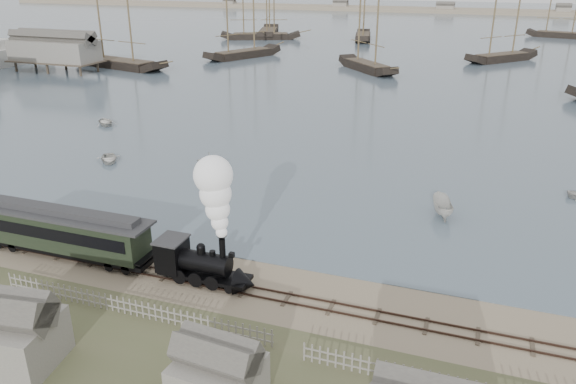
% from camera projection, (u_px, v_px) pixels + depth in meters
% --- Properties ---
extents(ground, '(600.00, 600.00, 0.00)m').
position_uv_depth(ground, '(269.00, 279.00, 39.18)').
color(ground, tan).
rests_on(ground, ground).
extents(harbor_water, '(600.00, 336.00, 0.06)m').
position_uv_depth(harbor_water, '(454.00, 31.00, 187.66)').
color(harbor_water, '#485667').
rests_on(harbor_water, ground).
extents(rail_track, '(120.00, 1.80, 0.16)m').
position_uv_depth(rail_track, '(258.00, 293.00, 37.42)').
color(rail_track, '#36251D').
rests_on(rail_track, ground).
extents(picket_fence_west, '(19.00, 0.10, 1.20)m').
position_uv_depth(picket_fence_west, '(132.00, 315.00, 35.08)').
color(picket_fence_west, gray).
rests_on(picket_fence_west, ground).
extents(shed_left, '(5.00, 4.00, 4.10)m').
position_uv_depth(shed_left, '(15.00, 362.00, 30.93)').
color(shed_left, gray).
rests_on(shed_left, ground).
extents(far_spit, '(500.00, 20.00, 1.80)m').
position_uv_depth(far_spit, '(467.00, 13.00, 257.54)').
color(far_spit, tan).
rests_on(far_spit, ground).
extents(locomotive, '(7.09, 2.65, 8.84)m').
position_uv_depth(locomotive, '(212.00, 231.00, 36.89)').
color(locomotive, black).
rests_on(locomotive, ground).
extents(passenger_coach, '(14.08, 2.72, 3.42)m').
position_uv_depth(passenger_coach, '(66.00, 231.00, 41.38)').
color(passenger_coach, black).
rests_on(passenger_coach, ground).
extents(beached_dinghy, '(2.60, 3.49, 0.69)m').
position_uv_depth(beached_dinghy, '(85.00, 240.00, 43.93)').
color(beached_dinghy, beige).
rests_on(beached_dinghy, ground).
extents(rowboat_0, '(4.42, 4.26, 0.75)m').
position_uv_depth(rowboat_0, '(109.00, 159.00, 62.14)').
color(rowboat_0, beige).
rests_on(rowboat_0, harbor_water).
extents(rowboat_1, '(3.66, 3.84, 1.58)m').
position_uv_depth(rowboat_1, '(211.00, 159.00, 60.62)').
color(rowboat_1, beige).
rests_on(rowboat_1, harbor_water).
extents(rowboat_2, '(4.23, 2.52, 1.53)m').
position_uv_depth(rowboat_2, '(442.00, 207.00, 48.68)').
color(rowboat_2, beige).
rests_on(rowboat_2, harbor_water).
extents(rowboat_6, '(4.49, 4.54, 0.77)m').
position_uv_depth(rowboat_6, '(105.00, 122.00, 76.87)').
color(rowboat_6, beige).
rests_on(rowboat_6, harbor_water).
extents(schooner_0, '(24.65, 11.06, 20.00)m').
position_uv_depth(schooner_0, '(115.00, 19.00, 115.91)').
color(schooner_0, black).
rests_on(schooner_0, harbor_water).
extents(schooner_1, '(13.40, 20.55, 20.00)m').
position_uv_depth(schooner_1, '(242.00, 13.00, 128.73)').
color(schooner_1, black).
rests_on(schooner_1, harbor_water).
extents(schooner_2, '(15.59, 16.76, 20.00)m').
position_uv_depth(schooner_2, '(369.00, 20.00, 112.34)').
color(schooner_2, black).
rests_on(schooner_2, harbor_water).
extents(schooner_3, '(16.26, 17.52, 20.00)m').
position_uv_depth(schooner_3, '(507.00, 15.00, 123.79)').
color(schooner_3, black).
rests_on(schooner_3, harbor_water).
extents(schooner_6, '(23.57, 13.63, 20.00)m').
position_uv_depth(schooner_6, '(260.00, 4.00, 161.91)').
color(schooner_6, black).
rests_on(schooner_6, harbor_water).
extents(schooner_7, '(8.52, 20.44, 20.00)m').
position_uv_depth(schooner_7, '(365.00, 4.00, 160.14)').
color(schooner_7, black).
rests_on(schooner_7, harbor_water).
extents(schooner_8, '(19.31, 8.72, 20.00)m').
position_uv_depth(schooner_8, '(565.00, 3.00, 165.32)').
color(schooner_8, black).
rests_on(schooner_8, harbor_water).
extents(schooner_10, '(12.49, 25.31, 20.00)m').
position_uv_depth(schooner_10, '(268.00, 2.00, 170.79)').
color(schooner_10, black).
rests_on(schooner_10, harbor_water).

